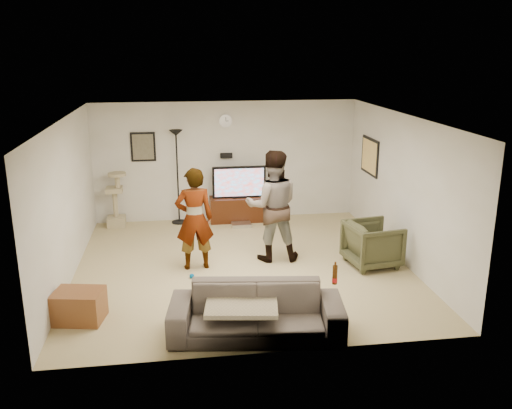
{
  "coord_description": "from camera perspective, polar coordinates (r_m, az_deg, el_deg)",
  "views": [
    {
      "loc": [
        -1.0,
        -8.51,
        3.56
      ],
      "look_at": [
        0.27,
        0.2,
        1.01
      ],
      "focal_mm": 38.27,
      "sensor_mm": 36.0,
      "label": 1
    }
  ],
  "objects": [
    {
      "name": "wall_right",
      "position": [
        9.59,
        15.04,
        1.61
      ],
      "size": [
        0.04,
        5.5,
        2.5
      ],
      "primitive_type": "cube",
      "color": "beige",
      "rests_on": "floor"
    },
    {
      "name": "person_right",
      "position": [
        9.29,
        1.74,
        -0.14
      ],
      "size": [
        0.98,
        0.79,
        1.92
      ],
      "primitive_type": "imported",
      "rotation": [
        0.0,
        0.0,
        3.07
      ],
      "color": "#444C96",
      "rests_on": "floor"
    },
    {
      "name": "tv_screen",
      "position": [
        11.37,
        -1.75,
        2.32
      ],
      "size": [
        1.03,
        0.01,
        0.58
      ],
      "primitive_type": "cube",
      "color": "#409DCC",
      "rests_on": "tv"
    },
    {
      "name": "wall_front",
      "position": [
        6.29,
        1.47,
        -5.43
      ],
      "size": [
        5.5,
        0.04,
        2.5
      ],
      "primitive_type": "cube",
      "color": "beige",
      "rests_on": "floor"
    },
    {
      "name": "floor_lamp",
      "position": [
        11.36,
        -8.19,
        2.82
      ],
      "size": [
        0.32,
        0.32,
        1.96
      ],
      "primitive_type": "cylinder",
      "color": "black",
      "rests_on": "floor"
    },
    {
      "name": "person_left",
      "position": [
        8.98,
        -6.45,
        -1.5
      ],
      "size": [
        0.66,
        0.47,
        1.71
      ],
      "primitive_type": "imported",
      "rotation": [
        0.0,
        0.0,
        3.23
      ],
      "color": "#9B9B9B",
      "rests_on": "floor"
    },
    {
      "name": "sofa",
      "position": [
        7.07,
        0.03,
        -11.16
      ],
      "size": [
        2.3,
        1.14,
        0.64
      ],
      "primitive_type": "imported",
      "rotation": [
        0.0,
        0.0,
        -0.13
      ],
      "color": "#504741",
      "rests_on": "floor"
    },
    {
      "name": "floor",
      "position": [
        9.29,
        -1.46,
        -6.49
      ],
      "size": [
        5.5,
        5.5,
        0.02
      ],
      "primitive_type": "cube",
      "color": "tan",
      "rests_on": "ground"
    },
    {
      "name": "wall_back",
      "position": [
        11.54,
        -3.14,
        4.55
      ],
      "size": [
        5.5,
        0.04,
        2.5
      ],
      "primitive_type": "cube",
      "color": "beige",
      "rests_on": "floor"
    },
    {
      "name": "picture_right",
      "position": [
        10.97,
        11.8,
        4.96
      ],
      "size": [
        0.03,
        0.78,
        0.62
      ],
      "primitive_type": "cube",
      "color": "#F4BD6B",
      "rests_on": "wall_right"
    },
    {
      "name": "tv_stand",
      "position": [
        11.57,
        -1.76,
        -0.47
      ],
      "size": [
        1.24,
        0.45,
        0.52
      ],
      "primitive_type": "cube",
      "color": "#351709",
      "rests_on": "floor"
    },
    {
      "name": "wall_left",
      "position": [
        8.99,
        -19.19,
        0.32
      ],
      "size": [
        0.04,
        5.5,
        2.5
      ],
      "primitive_type": "cube",
      "color": "beige",
      "rests_on": "floor"
    },
    {
      "name": "wall_speaker",
      "position": [
        11.46,
        -3.12,
        5.13
      ],
      "size": [
        0.25,
        0.1,
        0.1
      ],
      "primitive_type": "cube",
      "color": "black",
      "rests_on": "wall_back"
    },
    {
      "name": "throw_blanket",
      "position": [
        6.99,
        -1.52,
        -10.43
      ],
      "size": [
        0.99,
        0.82,
        0.06
      ],
      "primitive_type": "cube",
      "rotation": [
        0.0,
        0.0,
        -0.14
      ],
      "color": "tan",
      "rests_on": "sofa"
    },
    {
      "name": "cat_tree",
      "position": [
        11.49,
        -14.52,
        0.51
      ],
      "size": [
        0.38,
        0.38,
        1.14
      ],
      "primitive_type": "cube",
      "rotation": [
        0.0,
        0.0,
        0.03
      ],
      "color": "tan",
      "rests_on": "floor"
    },
    {
      "name": "toy_ball",
      "position": [
        8.86,
        -6.72,
        -7.43
      ],
      "size": [
        0.08,
        0.08,
        0.08
      ],
      "primitive_type": "sphere",
      "color": "#005498",
      "rests_on": "floor"
    },
    {
      "name": "picture_back",
      "position": [
        11.44,
        -11.72,
        5.92
      ],
      "size": [
        0.42,
        0.03,
        0.52
      ],
      "primitive_type": "cube",
      "color": "#5C5846",
      "rests_on": "wall_back"
    },
    {
      "name": "ceiling",
      "position": [
        8.64,
        -1.58,
        9.13
      ],
      "size": [
        5.5,
        5.5,
        0.02
      ],
      "primitive_type": "cube",
      "color": "white",
      "rests_on": "wall_back"
    },
    {
      "name": "beer_bottle",
      "position": [
        7.08,
        8.25,
        -7.29
      ],
      "size": [
        0.06,
        0.06,
        0.25
      ],
      "primitive_type": "cylinder",
      "color": "#402005",
      "rests_on": "sofa"
    },
    {
      "name": "armchair",
      "position": [
        9.39,
        12.09,
        -4.06
      ],
      "size": [
        0.94,
        0.92,
        0.75
      ],
      "primitive_type": "imported",
      "rotation": [
        0.0,
        0.0,
        1.72
      ],
      "color": "#3B3C25",
      "rests_on": "floor"
    },
    {
      "name": "side_table",
      "position": [
        7.83,
        -18.01,
        -10.05
      ],
      "size": [
        0.72,
        0.59,
        0.43
      ],
      "primitive_type": "cube",
      "rotation": [
        0.0,
        0.0,
        -0.19
      ],
      "color": "brown",
      "rests_on": "floor"
    },
    {
      "name": "tv",
      "position": [
        11.42,
        -1.78,
        2.37
      ],
      "size": [
        1.12,
        0.08,
        0.66
      ],
      "primitive_type": "cube",
      "color": "black",
      "rests_on": "tv_stand"
    },
    {
      "name": "console_box",
      "position": [
        11.26,
        -1.54,
        -2.12
      ],
      "size": [
        0.4,
        0.3,
        0.07
      ],
      "primitive_type": "cube",
      "color": "silver",
      "rests_on": "floor"
    },
    {
      "name": "wall_clock",
      "position": [
        11.37,
        -3.19,
        8.72
      ],
      "size": [
        0.26,
        0.04,
        0.26
      ],
      "primitive_type": "cylinder",
      "rotation": [
        1.57,
        0.0,
        0.0
      ],
      "color": "white",
      "rests_on": "wall_back"
    }
  ]
}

